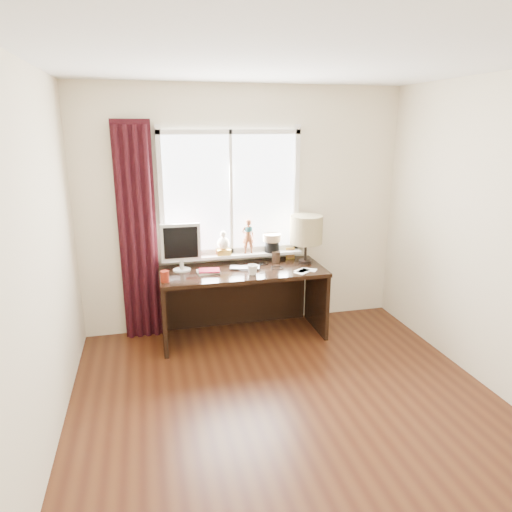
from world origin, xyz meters
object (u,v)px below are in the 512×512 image
object	(u,v)px
monitor	(181,244)
table_lamp	(306,230)
mug	(253,269)
red_cup	(165,276)
desk	(241,289)
laptop	(245,268)

from	to	relation	value
monitor	table_lamp	bearing A→B (deg)	-1.59
table_lamp	mug	bearing A→B (deg)	-158.20
monitor	red_cup	bearing A→B (deg)	-120.39
red_cup	table_lamp	size ratio (longest dim) A/B	0.21
table_lamp	monitor	bearing A→B (deg)	178.41
mug	desk	size ratio (longest dim) A/B	0.06
laptop	mug	xyz separation A→B (m)	(0.04, -0.19, 0.04)
red_cup	desk	size ratio (longest dim) A/B	0.06
laptop	red_cup	distance (m)	0.86
laptop	desk	world-z (taller)	laptop
red_cup	desk	xyz separation A→B (m)	(0.80, 0.30, -0.30)
desk	table_lamp	world-z (taller)	table_lamp
laptop	table_lamp	xyz separation A→B (m)	(0.68, 0.07, 0.35)
desk	monitor	size ratio (longest dim) A/B	3.47
red_cup	table_lamp	xyz separation A→B (m)	(1.51, 0.28, 0.31)
laptop	monitor	bearing A→B (deg)	-174.96
mug	monitor	distance (m)	0.77
red_cup	monitor	world-z (taller)	monitor
red_cup	mug	bearing A→B (deg)	1.49
monitor	laptop	bearing A→B (deg)	-9.03
laptop	mug	world-z (taller)	mug
laptop	table_lamp	world-z (taller)	table_lamp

